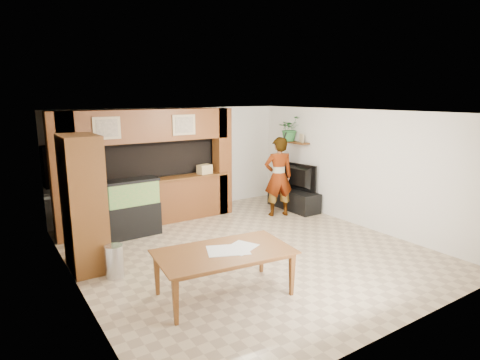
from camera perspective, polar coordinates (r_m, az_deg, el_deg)
floor at (r=7.76m, az=0.82°, el=-9.94°), size 6.50×6.50×0.00m
ceiling at (r=7.21m, az=0.88°, el=9.62°), size 6.50×6.50×0.00m
wall_back at (r=10.19m, az=-9.48°, el=2.77°), size 6.00×0.00×6.00m
wall_left at (r=6.26m, az=-22.59°, el=-3.72°), size 0.00×6.50×6.50m
wall_right at (r=9.37m, az=16.23°, el=1.66°), size 0.00×6.50×6.50m
partition at (r=9.27m, az=-13.30°, el=1.80°), size 4.20×0.99×2.60m
wall_clock at (r=7.11m, az=-24.26°, el=2.87°), size 0.05×0.25×0.25m
wall_shelf at (r=10.56m, az=7.76°, el=5.33°), size 0.25×0.90×0.04m
pantry_cabinet at (r=7.13m, az=-21.39°, el=-3.14°), size 0.57×0.93×2.28m
trash_can at (r=6.89m, az=-17.45°, el=-10.99°), size 0.29×0.29×0.54m
aquarium at (r=8.62m, az=-15.01°, el=-3.95°), size 1.10×0.41×1.21m
tv_stand at (r=10.51m, az=7.61°, el=-2.74°), size 0.55×1.50×0.50m
television at (r=10.38m, az=7.70°, el=0.43°), size 0.34×1.20×0.69m
photo_frame at (r=10.35m, az=8.75°, el=5.89°), size 0.06×0.17×0.22m
potted_plant at (r=10.65m, az=7.04°, el=7.27°), size 0.69×0.63×0.65m
person at (r=9.74m, az=5.48°, el=0.46°), size 0.82×0.67×1.93m
microphone at (r=9.50m, az=6.44°, el=6.31°), size 0.04×0.10×0.16m
dining_table at (r=5.99m, az=-2.09°, el=-13.23°), size 2.07×1.31×0.69m
newspaper_a at (r=5.90m, az=-1.71°, el=-9.94°), size 0.72×0.63×0.01m
newspaper_b at (r=5.98m, az=0.01°, el=-9.61°), size 0.62×0.56×0.01m
counter_box at (r=9.70m, az=-5.07°, el=1.53°), size 0.36×0.27×0.22m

